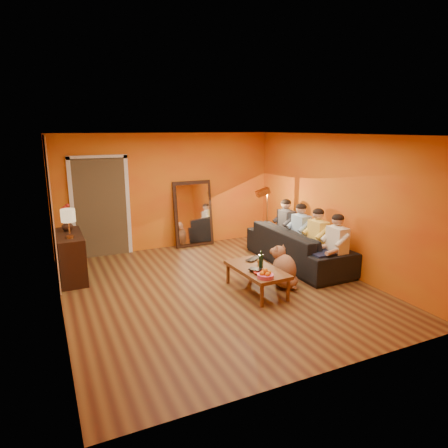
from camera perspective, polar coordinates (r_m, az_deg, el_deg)
name	(u,v)px	position (r m, az deg, el deg)	size (l,w,h in m)	color
room_shell	(209,211)	(6.94, -2.17, 1.89)	(5.00, 5.50, 2.60)	brown
white_accent	(51,209)	(7.78, -23.48, 2.04)	(0.02, 1.90, 2.58)	white
doorway_recess	(100,207)	(8.96, -17.29, 2.32)	(1.06, 0.30, 2.10)	#3F2D19
door_jamb_left	(72,210)	(8.79, -20.85, 1.83)	(0.08, 0.06, 2.20)	white
door_jamb_right	(128,206)	(8.93, -13.56, 2.53)	(0.08, 0.06, 2.20)	white
door_header	(97,157)	(8.70, -17.67, 9.10)	(1.22, 0.06, 0.08)	white
mirror_frame	(193,214)	(9.31, -4.41, 1.49)	(0.92, 0.06, 1.52)	black
mirror_glass	(194,214)	(9.27, -4.33, 1.44)	(0.78, 0.02, 1.36)	white
sideboard	(71,256)	(7.80, -21.03, -4.35)	(0.44, 1.18, 0.85)	black
table_lamp	(69,224)	(7.34, -21.30, 0.04)	(0.24, 0.24, 0.51)	beige
sofa	(298,246)	(8.23, 10.51, -3.13)	(0.99, 2.54, 0.74)	black
coffee_table	(256,280)	(6.82, 4.66, -7.94)	(0.62, 1.22, 0.42)	brown
floor_lamp	(267,222)	(8.68, 6.15, 0.29)	(0.30, 0.24, 1.44)	#BC7937
dog	(284,266)	(7.05, 8.63, -5.97)	(0.40, 0.62, 0.73)	#A16C48
person_far_left	(337,247)	(7.49, 15.82, -3.20)	(0.70, 0.44, 1.22)	white
person_mid_left	(318,240)	(7.89, 13.24, -2.18)	(0.70, 0.44, 1.22)	#FFD954
person_mid_right	(301,233)	(8.32, 10.92, -1.26)	(0.70, 0.44, 1.22)	#91B6E0
person_far_right	(286,227)	(8.75, 8.83, -0.43)	(0.70, 0.44, 1.22)	#38383E
fruit_bowl	(265,273)	(6.30, 5.94, -6.98)	(0.26, 0.26, 0.16)	#DC4D7F
wine_bottle	(261,260)	(6.68, 5.31, -5.09)	(0.07, 0.07, 0.31)	black
tumbler	(259,262)	(6.88, 5.08, -5.49)	(0.09, 0.09, 0.08)	#B27F3F
laptop	(256,260)	(7.11, 4.57, -5.09)	(0.35, 0.22, 0.03)	black
book_lower	(253,273)	(6.49, 4.18, -6.96)	(0.19, 0.25, 0.02)	black
book_mid	(253,271)	(6.50, 4.22, -6.75)	(0.17, 0.23, 0.02)	#B21F14
book_upper	(253,271)	(6.47, 4.23, -6.67)	(0.15, 0.20, 0.02)	black
vase	(67,225)	(7.91, -21.49, -0.16)	(0.20, 0.20, 0.21)	black
flowers	(66,211)	(7.85, -21.66, 1.75)	(0.17, 0.17, 0.51)	#B21F14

